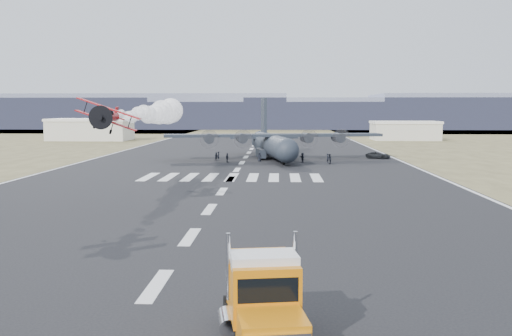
# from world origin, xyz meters

# --- Properties ---
(ground) EXTENTS (500.00, 500.00, 0.00)m
(ground) POSITION_xyz_m (0.00, 0.00, 0.00)
(ground) COLOR black
(ground) RESTS_ON ground
(scrub_far) EXTENTS (500.00, 80.00, 0.00)m
(scrub_far) POSITION_xyz_m (0.00, 230.00, 0.00)
(scrub_far) COLOR brown
(scrub_far) RESTS_ON ground
(runway_markings) EXTENTS (60.00, 260.00, 0.01)m
(runway_markings) POSITION_xyz_m (0.00, 60.00, 0.01)
(runway_markings) COLOR silver
(runway_markings) RESTS_ON ground
(ridge_seg_b) EXTENTS (150.00, 50.00, 15.00)m
(ridge_seg_b) POSITION_xyz_m (-130.00, 260.00, 7.50)
(ridge_seg_b) COLOR slate
(ridge_seg_b) RESTS_ON ground
(ridge_seg_c) EXTENTS (150.00, 50.00, 17.00)m
(ridge_seg_c) POSITION_xyz_m (-65.00, 260.00, 8.50)
(ridge_seg_c) COLOR slate
(ridge_seg_c) RESTS_ON ground
(ridge_seg_d) EXTENTS (150.00, 50.00, 13.00)m
(ridge_seg_d) POSITION_xyz_m (0.00, 260.00, 6.50)
(ridge_seg_d) COLOR slate
(ridge_seg_d) RESTS_ON ground
(ridge_seg_e) EXTENTS (150.00, 50.00, 15.00)m
(ridge_seg_e) POSITION_xyz_m (65.00, 260.00, 7.50)
(ridge_seg_e) COLOR slate
(ridge_seg_e) RESTS_ON ground
(hangar_left) EXTENTS (24.50, 14.50, 6.70)m
(hangar_left) POSITION_xyz_m (-52.00, 145.00, 3.41)
(hangar_left) COLOR beige
(hangar_left) RESTS_ON ground
(hangar_right) EXTENTS (20.50, 12.50, 5.90)m
(hangar_right) POSITION_xyz_m (46.00, 150.00, 3.01)
(hangar_right) COLOR beige
(hangar_right) RESTS_ON ground
(semi_truck) EXTENTS (3.95, 8.80, 3.87)m
(semi_truck) POSITION_xyz_m (6.13, -7.67, 1.90)
(semi_truck) COLOR black
(semi_truck) RESTS_ON ground
(aerobatic_biplane) EXTENTS (5.96, 5.57, 3.34)m
(aerobatic_biplane) POSITION_xyz_m (-9.74, 23.95, 8.98)
(aerobatic_biplane) COLOR #B8170C
(smoke_trail) EXTENTS (3.93, 36.13, 3.93)m
(smoke_trail) POSITION_xyz_m (-10.31, 53.29, 9.25)
(smoke_trail) COLOR white
(transport_aircraft) EXTENTS (41.78, 34.24, 12.08)m
(transport_aircraft) POSITION_xyz_m (5.39, 80.70, 3.11)
(transport_aircraft) COLOR #1E252D
(transport_aircraft) RESTS_ON ground
(support_vehicle) EXTENTS (5.19, 4.12, 1.31)m
(support_vehicle) POSITION_xyz_m (26.17, 82.14, 0.66)
(support_vehicle) COLOR black
(support_vehicle) RESTS_ON ground
(crew_a) EXTENTS (0.68, 0.74, 1.64)m
(crew_a) POSITION_xyz_m (15.53, 72.90, 0.82)
(crew_a) COLOR black
(crew_a) RESTS_ON ground
(crew_b) EXTENTS (0.90, 0.69, 1.64)m
(crew_b) POSITION_xyz_m (-4.93, 74.92, 0.82)
(crew_b) COLOR black
(crew_b) RESTS_ON ground
(crew_c) EXTENTS (1.01, 1.18, 1.67)m
(crew_c) POSITION_xyz_m (8.19, 75.64, 0.84)
(crew_c) COLOR black
(crew_c) RESTS_ON ground
(crew_d) EXTENTS (0.93, 1.11, 1.69)m
(crew_d) POSITION_xyz_m (-2.69, 72.50, 0.85)
(crew_d) COLOR black
(crew_d) RESTS_ON ground
(crew_e) EXTENTS (0.82, 0.52, 1.65)m
(crew_e) POSITION_xyz_m (3.08, 74.52, 0.82)
(crew_e) COLOR black
(crew_e) RESTS_ON ground
(crew_f) EXTENTS (1.01, 1.71, 1.76)m
(crew_f) POSITION_xyz_m (10.96, 73.30, 0.88)
(crew_f) COLOR black
(crew_f) RESTS_ON ground
(crew_g) EXTENTS (0.74, 0.76, 1.61)m
(crew_g) POSITION_xyz_m (-4.82, 77.34, 0.80)
(crew_g) COLOR black
(crew_g) RESTS_ON ground
(crew_h) EXTENTS (0.57, 0.89, 1.79)m
(crew_h) POSITION_xyz_m (15.59, 70.15, 0.90)
(crew_h) COLOR black
(crew_h) RESTS_ON ground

